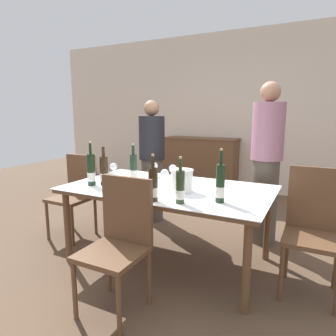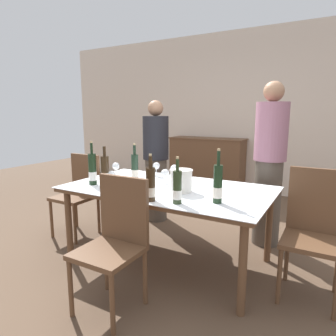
% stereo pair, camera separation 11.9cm
% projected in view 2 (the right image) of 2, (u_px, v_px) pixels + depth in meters
% --- Properties ---
extents(ground_plane, '(12.00, 12.00, 0.00)m').
position_uv_depth(ground_plane, '(168.00, 260.00, 2.90)').
color(ground_plane, brown).
extents(back_wall, '(8.00, 0.10, 2.80)m').
position_uv_depth(back_wall, '(253.00, 113.00, 5.21)').
color(back_wall, beige).
rests_on(back_wall, ground_plane).
extents(sideboard_cabinet, '(1.36, 0.46, 0.96)m').
position_uv_depth(sideboard_cabinet, '(207.00, 164.00, 5.47)').
color(sideboard_cabinet, brown).
rests_on(sideboard_cabinet, ground_plane).
extents(dining_table, '(1.87, 1.08, 0.73)m').
position_uv_depth(dining_table, '(168.00, 193.00, 2.78)').
color(dining_table, brown).
rests_on(dining_table, ground_plane).
extents(ice_bucket, '(0.20, 0.20, 0.20)m').
position_uv_depth(ice_bucket, '(181.00, 180.00, 2.59)').
color(ice_bucket, white).
rests_on(ice_bucket, dining_table).
extents(wine_bottle_0, '(0.08, 0.08, 0.42)m').
position_uv_depth(wine_bottle_0, '(92.00, 170.00, 2.85)').
color(wine_bottle_0, black).
rests_on(wine_bottle_0, dining_table).
extents(wine_bottle_1, '(0.08, 0.08, 0.37)m').
position_uv_depth(wine_bottle_1, '(151.00, 185.00, 2.32)').
color(wine_bottle_1, '#332314').
rests_on(wine_bottle_1, dining_table).
extents(wine_bottle_2, '(0.08, 0.08, 0.37)m').
position_uv_depth(wine_bottle_2, '(105.00, 171.00, 2.86)').
color(wine_bottle_2, '#332314').
rests_on(wine_bottle_2, dining_table).
extents(wine_bottle_3, '(0.07, 0.07, 0.36)m').
position_uv_depth(wine_bottle_3, '(177.00, 188.00, 2.25)').
color(wine_bottle_3, '#28381E').
rests_on(wine_bottle_3, dining_table).
extents(wine_bottle_4, '(0.07, 0.07, 0.38)m').
position_uv_depth(wine_bottle_4, '(135.00, 168.00, 3.02)').
color(wine_bottle_4, '#1E3323').
rests_on(wine_bottle_4, dining_table).
extents(wine_bottle_5, '(0.07, 0.07, 0.42)m').
position_uv_depth(wine_bottle_5, '(218.00, 185.00, 2.26)').
color(wine_bottle_5, black).
rests_on(wine_bottle_5, dining_table).
extents(wine_glass_0, '(0.08, 0.08, 0.15)m').
position_uv_depth(wine_glass_0, '(165.00, 174.00, 2.86)').
color(wine_glass_0, white).
rests_on(wine_glass_0, dining_table).
extents(wine_glass_1, '(0.08, 0.08, 0.15)m').
position_uv_depth(wine_glass_1, '(156.00, 166.00, 3.23)').
color(wine_glass_1, white).
rests_on(wine_glass_1, dining_table).
extents(wine_glass_2, '(0.08, 0.08, 0.14)m').
position_uv_depth(wine_glass_2, '(131.00, 184.00, 2.47)').
color(wine_glass_2, white).
rests_on(wine_glass_2, dining_table).
extents(wine_glass_3, '(0.08, 0.08, 0.15)m').
position_uv_depth(wine_glass_3, '(116.00, 167.00, 3.24)').
color(wine_glass_3, white).
rests_on(wine_glass_3, dining_table).
extents(wine_glass_4, '(0.08, 0.08, 0.15)m').
position_uv_depth(wine_glass_4, '(174.00, 169.00, 3.08)').
color(wine_glass_4, white).
rests_on(wine_glass_4, dining_table).
extents(wine_glass_5, '(0.07, 0.07, 0.15)m').
position_uv_depth(wine_glass_5, '(112.00, 175.00, 2.80)').
color(wine_glass_5, white).
rests_on(wine_glass_5, dining_table).
extents(chair_left_end, '(0.42, 0.42, 0.93)m').
position_uv_depth(chair_left_end, '(80.00, 189.00, 3.48)').
color(chair_left_end, brown).
rests_on(chair_left_end, ground_plane).
extents(chair_near_front, '(0.42, 0.42, 0.95)m').
position_uv_depth(chair_near_front, '(116.00, 235.00, 2.15)').
color(chair_near_front, brown).
rests_on(chair_near_front, ground_plane).
extents(chair_right_end, '(0.42, 0.42, 0.98)m').
position_uv_depth(chair_right_end, '(314.00, 225.00, 2.28)').
color(chair_right_end, brown).
rests_on(chair_right_end, ground_plane).
extents(person_host, '(0.33, 0.33, 1.56)m').
position_uv_depth(person_host, '(156.00, 162.00, 3.88)').
color(person_host, '#51473D').
rests_on(person_host, ground_plane).
extents(person_guest_left, '(0.33, 0.33, 1.72)m').
position_uv_depth(person_guest_left, '(269.00, 165.00, 3.13)').
color(person_guest_left, '#51473D').
rests_on(person_guest_left, ground_plane).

